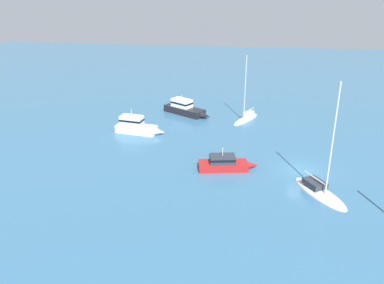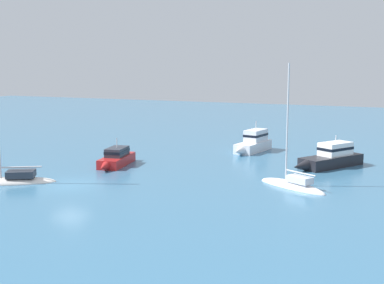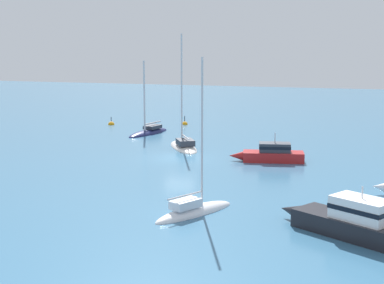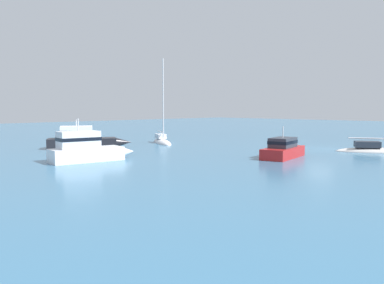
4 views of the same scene
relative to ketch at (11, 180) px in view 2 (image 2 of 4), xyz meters
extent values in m
plane|color=teal|center=(-4.53, -1.08, -0.19)|extent=(160.00, 160.00, 0.00)
ellipsoid|color=silver|center=(0.07, 0.04, -0.19)|extent=(6.83, 5.15, 0.81)
cube|color=#2D333D|center=(-0.62, -0.37, 0.48)|extent=(2.45, 2.24, 0.52)
cylinder|color=silver|center=(-0.65, -0.38, 0.98)|extent=(2.68, 1.64, 0.12)
ellipsoid|color=white|center=(-19.68, -6.98, -0.19)|extent=(5.83, 4.01, 0.94)
cube|color=silver|center=(-20.30, -6.64, 0.52)|extent=(2.01, 1.67, 0.48)
cylinder|color=silver|center=(-19.16, -7.26, 4.50)|extent=(0.13, 0.13, 8.44)
cylinder|color=silver|center=(-20.33, -6.62, 1.01)|extent=(2.39, 1.37, 0.10)
cube|color=white|center=(-12.69, -20.48, 0.30)|extent=(2.64, 5.35, 0.97)
cone|color=white|center=(-12.16, -17.37, 0.30)|extent=(1.17, 1.42, 0.97)
cube|color=silver|center=(-12.79, -21.06, 1.39)|extent=(1.89, 2.99, 1.21)
cube|color=black|center=(-12.79, -21.06, 1.45)|extent=(1.94, 3.04, 0.24)
cylinder|color=silver|center=(-12.79, -21.06, 2.45)|extent=(0.08, 0.08, 0.90)
cube|color=black|center=(-21.15, -15.74, 0.29)|extent=(4.98, 6.36, 0.96)
cone|color=black|center=(-19.14, -12.47, 0.29)|extent=(1.63, 1.83, 0.96)
cube|color=white|center=(-21.41, -16.16, 1.34)|extent=(2.89, 3.30, 1.14)
cube|color=black|center=(-21.41, -16.16, 1.40)|extent=(2.94, 3.36, 0.24)
cylinder|color=silver|center=(-21.41, -16.16, 2.21)|extent=(0.08, 0.08, 0.61)
cube|color=#B21E1E|center=(-3.69, -8.95, 0.22)|extent=(2.70, 5.18, 0.80)
cone|color=#B21E1E|center=(-4.27, -5.97, 0.22)|extent=(1.02, 1.36, 0.80)
cube|color=#2D333D|center=(-3.67, -9.05, 0.99)|extent=(1.89, 2.76, 0.75)
cube|color=black|center=(-3.67, -9.05, 1.03)|extent=(1.94, 2.80, 0.24)
cylinder|color=silver|center=(-3.67, -9.05, 1.79)|extent=(0.08, 0.08, 0.85)
camera|label=1|loc=(33.35, -6.82, 17.76)|focal=37.78mm
camera|label=2|loc=(-27.39, 28.84, 8.70)|focal=47.67mm
camera|label=3|loc=(-50.51, -16.23, 9.56)|focal=54.41mm
camera|label=4|loc=(12.81, -36.17, 3.70)|focal=38.31mm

